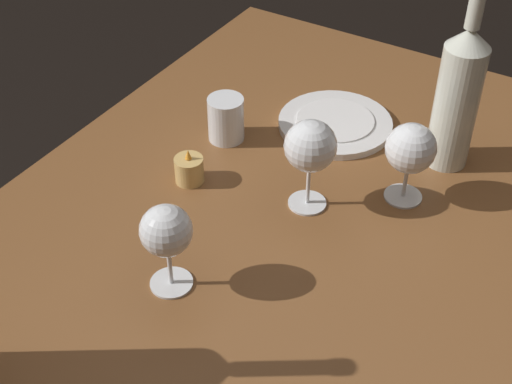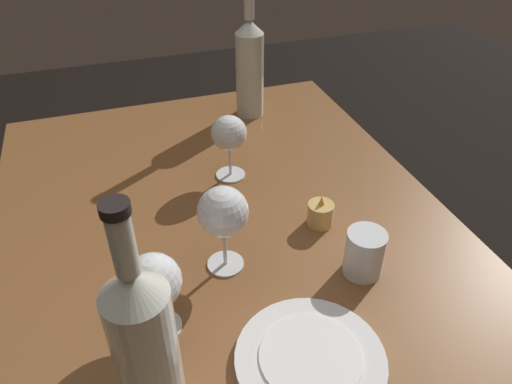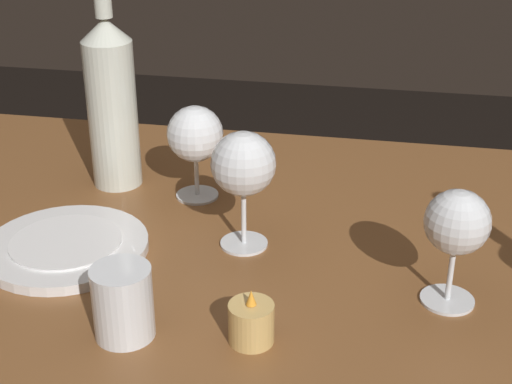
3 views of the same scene
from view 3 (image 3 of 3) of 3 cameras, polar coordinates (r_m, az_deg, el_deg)
The scene contains 8 objects.
dining_table at distance 1.07m, azimuth 1.51°, elevation -9.23°, with size 1.30×0.90×0.74m.
wine_glass_left at distance 1.00m, azimuth -0.96°, elevation 1.94°, with size 0.09×0.09×0.17m.
wine_glass_right at distance 0.92m, azimuth 14.82°, elevation -2.42°, with size 0.08×0.08×0.15m.
wine_glass_centre at distance 1.15m, azimuth -4.58°, elevation 4.22°, with size 0.09×0.09×0.15m.
wine_bottle_second at distance 1.20m, azimuth -10.78°, elevation 6.79°, with size 0.08×0.08×0.36m.
water_tumbler at distance 0.88m, azimuth -9.92°, elevation -8.41°, with size 0.07×0.07×0.09m.
votive_candle at distance 0.86m, azimuth -0.31°, elevation -9.85°, with size 0.05×0.05×0.07m.
dinner_plate at distance 1.07m, azimuth -14.03°, elevation -3.97°, with size 0.22×0.22×0.02m.
Camera 3 is at (-0.14, 0.86, 1.27)m, focal length 53.39 mm.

